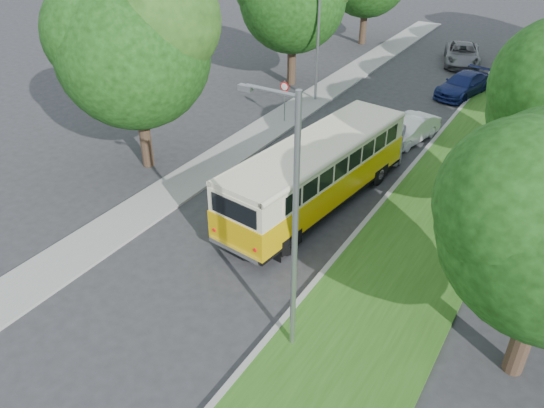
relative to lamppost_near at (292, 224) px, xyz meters
The scene contains 13 objects.
ground 6.56m from the lamppost_near, 149.28° to the left, with size 120.00×120.00×0.00m, color #2C2C2F.
curb 8.66m from the lamppost_near, 94.62° to the left, with size 0.20×70.00×0.15m, color gray.
grass_verge 8.82m from the lamppost_near, 76.91° to the left, with size 4.50×70.00×0.13m, color #295416.
sidewalk 12.49m from the lamppost_near, 140.22° to the left, with size 2.20×70.00×0.12m, color gray.
treeline 20.58m from the lamppost_near, 92.96° to the left, with size 24.27×41.91×9.46m.
lamppost_near is the anchor object (origin of this frame).
lamppost_far 20.53m from the lamppost_near, 115.71° to the left, with size 1.71×0.16×7.50m.
warning_sign 17.10m from the lamppost_near, 121.02° to the left, with size 0.56×0.10×2.50m.
vintage_bus 8.46m from the lamppost_near, 112.00° to the left, with size 2.66×10.34×3.07m, color #E1AE07, non-canonical shape.
car_silver 14.75m from the lamppost_near, 98.82° to the left, with size 1.59×3.96×1.35m, color silver.
car_white 16.30m from the lamppost_near, 96.49° to the left, with size 1.43×4.11×1.35m, color white.
car_blue 24.69m from the lamppost_near, 92.94° to the left, with size 1.94×4.78×1.39m, color navy.
car_grey 31.45m from the lamppost_near, 95.59° to the left, with size 2.47×5.36×1.49m, color slate.
Camera 1 is at (9.75, -12.50, 12.06)m, focal length 35.00 mm.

